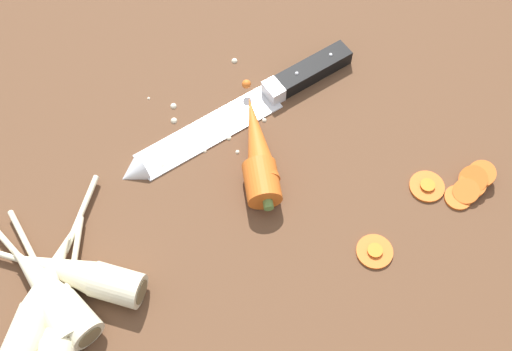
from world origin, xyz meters
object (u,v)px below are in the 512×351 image
at_px(parsnip_back, 76,273).
at_px(carrot_slice_stack, 470,185).
at_px(parsnip_front, 45,292).
at_px(parsnip_outer, 50,294).
at_px(parsnip_mid_left, 48,290).
at_px(whole_carrot, 259,151).
at_px(parsnip_mid_right, 61,327).
at_px(carrot_slice_stray_mid, 427,186).
at_px(carrot_slice_stray_near, 375,251).
at_px(chefs_knife, 237,113).

relative_size(parsnip_back, carrot_slice_stack, 2.54).
distance_m(parsnip_front, parsnip_outer, 0.01).
bearing_deg(parsnip_mid_left, parsnip_front, -164.50).
relative_size(whole_carrot, parsnip_mid_right, 0.98).
relative_size(parsnip_back, carrot_slice_stray_mid, 4.32).
bearing_deg(parsnip_outer, parsnip_mid_right, -93.65).
distance_m(parsnip_outer, carrot_slice_stray_near, 0.37).
height_order(parsnip_mid_left, carrot_slice_stray_near, parsnip_mid_left).
relative_size(parsnip_back, parsnip_outer, 1.01).
relative_size(parsnip_front, carrot_slice_stray_near, 4.27).
distance_m(parsnip_back, carrot_slice_stray_mid, 0.43).
xyz_separation_m(chefs_knife, parsnip_outer, (-0.29, -0.12, 0.01)).
relative_size(parsnip_mid_right, parsnip_back, 0.98).
bearing_deg(parsnip_mid_right, carrot_slice_stray_mid, -5.70).
distance_m(parsnip_front, carrot_slice_stray_near, 0.37).
distance_m(parsnip_mid_right, carrot_slice_stray_near, 0.36).
xyz_separation_m(parsnip_back, parsnip_outer, (-0.03, -0.01, 0.00)).
bearing_deg(chefs_knife, parsnip_mid_left, -158.90).
distance_m(parsnip_outer, carrot_slice_stack, 0.51).
bearing_deg(parsnip_mid_left, chefs_knife, 21.10).
bearing_deg(whole_carrot, parsnip_back, -171.20).
relative_size(whole_carrot, parsnip_back, 0.97).
distance_m(parsnip_mid_right, carrot_slice_stray_mid, 0.45).
xyz_separation_m(parsnip_front, parsnip_mid_left, (0.00, 0.00, -0.00)).
distance_m(parsnip_mid_right, carrot_slice_stack, 0.50).
relative_size(chefs_knife, whole_carrot, 1.94).
xyz_separation_m(parsnip_front, carrot_slice_stray_near, (0.35, -0.13, -0.02)).
relative_size(parsnip_mid_left, carrot_slice_stack, 3.07).
distance_m(chefs_knife, carrot_slice_stray_mid, 0.26).
height_order(parsnip_front, carrot_slice_stack, parsnip_front).
bearing_deg(carrot_slice_stray_mid, carrot_slice_stray_near, -159.00).
height_order(whole_carrot, carrot_slice_stack, whole_carrot).
xyz_separation_m(parsnip_mid_right, parsnip_back, (0.04, 0.05, -0.00)).
height_order(chefs_knife, parsnip_back, parsnip_back).
bearing_deg(carrot_slice_stray_mid, parsnip_mid_left, 168.49).
relative_size(parsnip_mid_left, parsnip_outer, 1.23).
bearing_deg(parsnip_mid_right, whole_carrot, 17.02).
relative_size(chefs_knife, carrot_slice_stray_mid, 8.09).
height_order(parsnip_outer, carrot_slice_stack, parsnip_outer).
relative_size(chefs_knife, parsnip_outer, 1.90).
relative_size(chefs_knife, parsnip_mid_right, 1.91).
height_order(parsnip_mid_right, carrot_slice_stray_mid, parsnip_mid_right).
height_order(whole_carrot, parsnip_back, whole_carrot).
relative_size(parsnip_mid_right, carrot_slice_stray_mid, 4.24).
relative_size(parsnip_mid_left, carrot_slice_stray_near, 5.24).
distance_m(parsnip_front, carrot_slice_stray_mid, 0.46).
bearing_deg(carrot_slice_stray_mid, parsnip_back, 167.22).
bearing_deg(carrot_slice_stray_near, chefs_knife, 101.52).
xyz_separation_m(chefs_knife, parsnip_front, (-0.30, -0.11, 0.01)).
xyz_separation_m(parsnip_outer, carrot_slice_stray_near, (0.34, -0.13, -0.02)).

